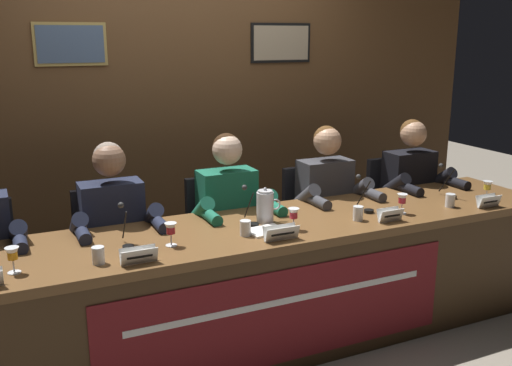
{
  "coord_description": "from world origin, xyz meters",
  "views": [
    {
      "loc": [
        -1.33,
        -2.86,
        1.81
      ],
      "look_at": [
        0.0,
        0.0,
        1.0
      ],
      "focal_mm": 40.56,
      "sensor_mm": 36.0,
      "label": 1
    }
  ],
  "objects_px": {
    "microphone_right": "(365,199)",
    "chair_right": "(315,231)",
    "chair_far_right": "(396,218)",
    "water_cup_far_right": "(450,201)",
    "conference_table": "(265,270)",
    "panelist_left": "(116,231)",
    "microphone_far_right": "(448,186)",
    "juice_glass_left": "(171,230)",
    "water_cup_right": "(358,214)",
    "water_cup_left": "(98,256)",
    "juice_glass_right": "(402,200)",
    "juice_glass_center": "(294,215)",
    "juice_glass_far_left": "(12,255)",
    "nameplate_right": "(390,215)",
    "chair_center": "(221,246)",
    "microphone_left": "(126,233)",
    "water_cup_center": "(245,229)",
    "document_stack_center": "(266,230)",
    "nameplate_center": "(281,233)",
    "panelist_right": "(330,202)",
    "juice_glass_far_right": "(487,187)",
    "chair_left": "(112,264)",
    "nameplate_far_right": "(488,201)",
    "panelist_center": "(232,215)",
    "nameplate_left": "(139,256)",
    "water_pitcher_central": "(265,207)"
  },
  "relations": [
    {
      "from": "microphone_right",
      "to": "chair_right",
      "type": "bearing_deg",
      "value": 89.96
    },
    {
      "from": "chair_far_right",
      "to": "water_cup_far_right",
      "type": "distance_m",
      "value": 0.85
    },
    {
      "from": "conference_table",
      "to": "panelist_left",
      "type": "relative_size",
      "value": 3.25
    },
    {
      "from": "chair_right",
      "to": "microphone_far_right",
      "type": "distance_m",
      "value": 0.98
    },
    {
      "from": "juice_glass_left",
      "to": "water_cup_right",
      "type": "bearing_deg",
      "value": -2.49
    },
    {
      "from": "water_cup_left",
      "to": "juice_glass_right",
      "type": "height_order",
      "value": "juice_glass_right"
    },
    {
      "from": "juice_glass_center",
      "to": "conference_table",
      "type": "bearing_deg",
      "value": 164.77
    },
    {
      "from": "juice_glass_far_left",
      "to": "water_cup_far_right",
      "type": "xyz_separation_m",
      "value": [
        2.57,
        -0.03,
        -0.05
      ]
    },
    {
      "from": "juice_glass_right",
      "to": "water_cup_left",
      "type": "bearing_deg",
      "value": -178.82
    },
    {
      "from": "nameplate_right",
      "to": "juice_glass_right",
      "type": "height_order",
      "value": "juice_glass_right"
    },
    {
      "from": "panelist_left",
      "to": "juice_glass_left",
      "type": "height_order",
      "value": "panelist_left"
    },
    {
      "from": "nameplate_right",
      "to": "water_cup_right",
      "type": "distance_m",
      "value": 0.19
    },
    {
      "from": "microphone_right",
      "to": "water_cup_far_right",
      "type": "relative_size",
      "value": 2.54
    },
    {
      "from": "chair_center",
      "to": "water_cup_far_right",
      "type": "height_order",
      "value": "chair_center"
    },
    {
      "from": "microphone_left",
      "to": "juice_glass_center",
      "type": "relative_size",
      "value": 1.74
    },
    {
      "from": "water_cup_center",
      "to": "document_stack_center",
      "type": "xyz_separation_m",
      "value": [
        0.13,
        0.01,
        -0.03
      ]
    },
    {
      "from": "microphone_right",
      "to": "chair_far_right",
      "type": "xyz_separation_m",
      "value": [
        0.73,
        0.6,
        -0.39
      ]
    },
    {
      "from": "nameplate_center",
      "to": "microphone_right",
      "type": "relative_size",
      "value": 0.9
    },
    {
      "from": "microphone_left",
      "to": "panelist_right",
      "type": "distance_m",
      "value": 1.54
    },
    {
      "from": "juice_glass_center",
      "to": "microphone_right",
      "type": "distance_m",
      "value": 0.59
    },
    {
      "from": "water_cup_left",
      "to": "microphone_left",
      "type": "distance_m",
      "value": 0.25
    },
    {
      "from": "conference_table",
      "to": "juice_glass_left",
      "type": "height_order",
      "value": "juice_glass_left"
    },
    {
      "from": "chair_right",
      "to": "juice_glass_right",
      "type": "height_order",
      "value": "chair_right"
    },
    {
      "from": "water_cup_right",
      "to": "chair_center",
      "type": "bearing_deg",
      "value": 128.58
    },
    {
      "from": "juice_glass_far_right",
      "to": "nameplate_right",
      "type": "bearing_deg",
      "value": -172.43
    },
    {
      "from": "conference_table",
      "to": "chair_left",
      "type": "relative_size",
      "value": 4.44
    },
    {
      "from": "nameplate_far_right",
      "to": "juice_glass_far_right",
      "type": "xyz_separation_m",
      "value": [
        0.13,
        0.14,
        0.05
      ]
    },
    {
      "from": "nameplate_center",
      "to": "chair_far_right",
      "type": "height_order",
      "value": "chair_far_right"
    },
    {
      "from": "panelist_center",
      "to": "water_cup_right",
      "type": "bearing_deg",
      "value": -42.41
    },
    {
      "from": "water_cup_far_right",
      "to": "conference_table",
      "type": "bearing_deg",
      "value": 176.77
    },
    {
      "from": "water_cup_left",
      "to": "microphone_left",
      "type": "bearing_deg",
      "value": 45.69
    },
    {
      "from": "conference_table",
      "to": "juice_glass_right",
      "type": "relative_size",
      "value": 31.88
    },
    {
      "from": "panelist_left",
      "to": "nameplate_left",
      "type": "bearing_deg",
      "value": -91.66
    },
    {
      "from": "juice_glass_left",
      "to": "nameplate_far_right",
      "type": "xyz_separation_m",
      "value": [
        2.03,
        -0.17,
        -0.05
      ]
    },
    {
      "from": "water_cup_center",
      "to": "water_pitcher_central",
      "type": "xyz_separation_m",
      "value": [
        0.2,
        0.16,
        0.06
      ]
    },
    {
      "from": "water_pitcher_central",
      "to": "panelist_right",
      "type": "bearing_deg",
      "value": 27.11
    },
    {
      "from": "panelist_center",
      "to": "nameplate_right",
      "type": "xyz_separation_m",
      "value": [
        0.74,
        -0.63,
        0.08
      ]
    },
    {
      "from": "juice_glass_far_left",
      "to": "water_cup_center",
      "type": "height_order",
      "value": "juice_glass_far_left"
    },
    {
      "from": "chair_right",
      "to": "nameplate_left",
      "type": "bearing_deg",
      "value": -150.09
    },
    {
      "from": "water_cup_left",
      "to": "water_pitcher_central",
      "type": "bearing_deg",
      "value": 13.38
    },
    {
      "from": "juice_glass_left",
      "to": "juice_glass_center",
      "type": "xyz_separation_m",
      "value": [
        0.7,
        -0.04,
        0.0
      ]
    },
    {
      "from": "panelist_right",
      "to": "juice_glass_left",
      "type": "bearing_deg",
      "value": -159.11
    },
    {
      "from": "juice_glass_far_left",
      "to": "juice_glass_left",
      "type": "distance_m",
      "value": 0.76
    },
    {
      "from": "microphone_left",
      "to": "nameplate_center",
      "type": "relative_size",
      "value": 1.12
    },
    {
      "from": "water_cup_center",
      "to": "microphone_right",
      "type": "relative_size",
      "value": 0.39
    },
    {
      "from": "water_cup_center",
      "to": "juice_glass_far_right",
      "type": "xyz_separation_m",
      "value": [
        1.75,
        -0.02,
        0.05
      ]
    },
    {
      "from": "chair_left",
      "to": "microphone_left",
      "type": "bearing_deg",
      "value": -92.18
    },
    {
      "from": "microphone_right",
      "to": "juice_glass_far_right",
      "type": "bearing_deg",
      "value": -7.57
    },
    {
      "from": "water_cup_center",
      "to": "chair_far_right",
      "type": "relative_size",
      "value": 0.1
    },
    {
      "from": "juice_glass_right",
      "to": "microphone_far_right",
      "type": "bearing_deg",
      "value": 17.86
    }
  ]
}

